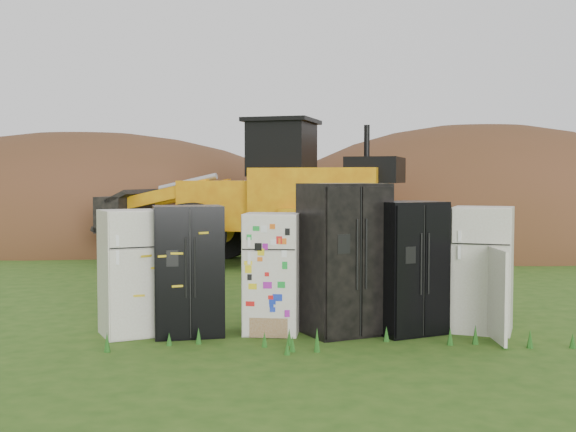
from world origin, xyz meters
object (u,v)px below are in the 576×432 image
fridge_sticker (272,273)px  fridge_open_door (483,269)px  fridge_leftmost (130,273)px  wheel_loader (247,192)px  fridge_dark_mid (344,258)px  fridge_black_right (406,267)px  fridge_black_side (188,270)px

fridge_sticker → fridge_open_door: bearing=8.3°
fridge_leftmost → wheel_loader: wheel_loader is taller
fridge_leftmost → fridge_open_door: (4.65, 0.01, 0.02)m
fridge_dark_mid → fridge_open_door: 1.87m
fridge_sticker → fridge_open_door: fridge_open_door is taller
fridge_black_right → fridge_open_door: bearing=-20.9°
fridge_black_side → fridge_dark_mid: size_ratio=0.85×
fridge_dark_mid → fridge_black_right: 0.84m
fridge_black_side → fridge_dark_mid: fridge_dark_mid is taller
fridge_dark_mid → wheel_loader: (-1.34, 7.70, 0.72)m
fridge_black_side → fridge_open_door: fridge_black_side is taller
fridge_black_side → fridge_open_door: bearing=-9.3°
fridge_leftmost → fridge_dark_mid: size_ratio=0.83×
fridge_black_right → fridge_open_door: fridge_black_right is taller
fridge_open_door → wheel_loader: 8.36m
fridge_open_door → fridge_leftmost: bearing=-157.4°
fridge_black_right → wheel_loader: bearing=82.3°
fridge_black_right → fridge_open_door: size_ratio=1.04×
wheel_loader → fridge_leftmost: bearing=-81.7°
fridge_leftmost → wheel_loader: 7.86m
fridge_black_right → fridge_sticker: bearing=154.4°
fridge_sticker → fridge_black_right: (1.77, -0.07, 0.08)m
fridge_black_side → fridge_open_door: 3.90m
fridge_black_side → fridge_sticker: fridge_black_side is taller
fridge_sticker → fridge_dark_mid: 0.96m
fridge_black_side → fridge_open_door: (3.90, 0.04, -0.01)m
fridge_sticker → wheel_loader: 7.71m
fridge_open_door → wheel_loader: bearing=135.2°
fridge_black_right → fridge_leftmost: bearing=156.0°
fridge_sticker → fridge_dark_mid: fridge_dark_mid is taller
fridge_leftmost → fridge_black_side: size_ratio=0.97×
fridge_dark_mid → fridge_black_right: fridge_dark_mid is taller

